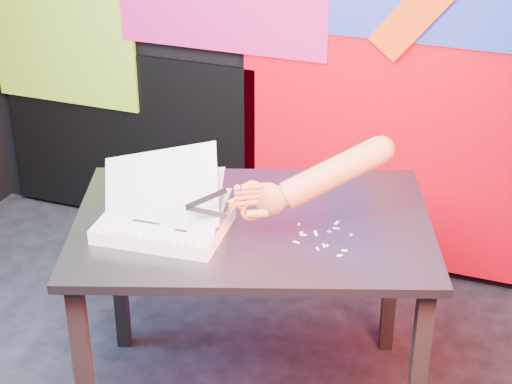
% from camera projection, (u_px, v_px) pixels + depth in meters
% --- Properties ---
extents(room, '(3.01, 3.01, 2.71)m').
position_uv_depth(room, '(94.00, 78.00, 2.22)').
color(room, black).
rests_on(room, ground).
extents(backdrop, '(2.88, 0.05, 2.08)m').
position_uv_depth(backdrop, '(291.00, 56.00, 3.59)').
color(backdrop, red).
rests_on(backdrop, ground).
extents(work_table, '(1.35, 1.11, 0.75)m').
position_uv_depth(work_table, '(252.00, 246.00, 2.81)').
color(work_table, '#272424').
rests_on(work_table, ground).
extents(printout_stack, '(0.45, 0.32, 0.29)m').
position_uv_depth(printout_stack, '(164.00, 223.00, 2.70)').
color(printout_stack, white).
rests_on(printout_stack, work_table).
extents(scissors, '(0.21, 0.14, 0.14)m').
position_uv_depth(scissors, '(246.00, 201.00, 2.60)').
color(scissors, '#929CB2').
rests_on(scissors, printout_stack).
extents(hand_forearm, '(0.42, 0.30, 0.23)m').
position_uv_depth(hand_forearm, '(323.00, 177.00, 2.62)').
color(hand_forearm, '#A5553D').
rests_on(hand_forearm, work_table).
extents(paper_clippings, '(0.19, 0.21, 0.00)m').
position_uv_depth(paper_clippings, '(321.00, 237.00, 2.67)').
color(paper_clippings, silver).
rests_on(paper_clippings, work_table).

